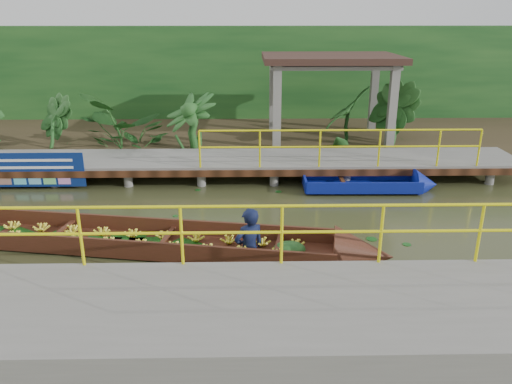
{
  "coord_description": "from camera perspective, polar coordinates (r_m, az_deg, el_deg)",
  "views": [
    {
      "loc": [
        0.24,
        -10.3,
        4.52
      ],
      "look_at": [
        0.46,
        0.5,
        0.6
      ],
      "focal_mm": 35.0,
      "sensor_mm": 36.0,
      "label": 1
    }
  ],
  "objects": [
    {
      "name": "tropical_plants",
      "position": [
        16.07,
        -8.32,
        7.92
      ],
      "size": [
        14.25,
        1.25,
        1.56
      ],
      "color": "#16451A",
      "rests_on": "ground"
    },
    {
      "name": "near_dock",
      "position": [
        7.46,
        5.05,
        -14.58
      ],
      "size": [
        18.0,
        2.4,
        1.73
      ],
      "color": "slate",
      "rests_on": "ground"
    },
    {
      "name": "pavilion",
      "position": [
        16.92,
        8.5,
        13.95
      ],
      "size": [
        4.4,
        3.0,
        3.0
      ],
      "color": "slate",
      "rests_on": "ground"
    },
    {
      "name": "foliage_backdrop",
      "position": [
        20.46,
        -1.85,
        12.85
      ],
      "size": [
        30.0,
        0.8,
        4.0
      ],
      "primitive_type": "cube",
      "color": "#16451A",
      "rests_on": "ground"
    },
    {
      "name": "vendor_boat",
      "position": [
        10.47,
        -14.51,
        -4.92
      ],
      "size": [
        11.21,
        2.94,
        2.25
      ],
      "rotation": [
        0.0,
        0.0,
        -0.17
      ],
      "color": "#391E0F",
      "rests_on": "ground"
    },
    {
      "name": "land_strip",
      "position": [
        18.32,
        -1.88,
        6.36
      ],
      "size": [
        30.0,
        8.0,
        0.45
      ],
      "primitive_type": "cube",
      "color": "#332A19",
      "rests_on": "ground"
    },
    {
      "name": "ground",
      "position": [
        11.25,
        -2.29,
        -3.76
      ],
      "size": [
        80.0,
        80.0,
        0.0
      ],
      "primitive_type": "plane",
      "color": "#2F3319",
      "rests_on": "ground"
    },
    {
      "name": "moored_blue_boat",
      "position": [
        13.83,
        15.4,
        0.78
      ],
      "size": [
        3.59,
        1.02,
        0.85
      ],
      "rotation": [
        0.0,
        0.0,
        -0.02
      ],
      "color": "navy",
      "rests_on": "ground"
    },
    {
      "name": "blue_banner",
      "position": [
        14.6,
        -24.65,
        2.33
      ],
      "size": [
        3.01,
        0.04,
        0.94
      ],
      "color": "navy",
      "rests_on": "ground"
    },
    {
      "name": "far_dock",
      "position": [
        14.32,
        -1.99,
        3.52
      ],
      "size": [
        16.0,
        2.06,
        1.66
      ],
      "color": "slate",
      "rests_on": "ground"
    }
  ]
}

